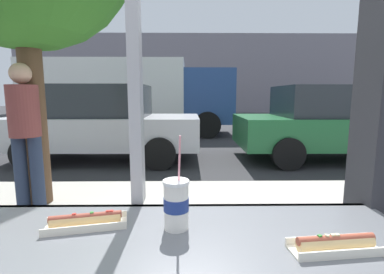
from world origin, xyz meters
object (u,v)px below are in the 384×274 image
at_px(hotdog_tray_far, 86,221).
at_px(parked_car_silver, 104,123).
at_px(parked_car_green, 331,122).
at_px(pedestrian, 25,128).
at_px(hotdog_tray_near, 335,244).
at_px(soda_cup_left, 176,204).
at_px(box_truck, 130,94).

bearing_deg(hotdog_tray_far, parked_car_silver, 106.05).
bearing_deg(parked_car_green, pedestrian, -147.86).
bearing_deg(hotdog_tray_near, parked_car_green, 63.03).
distance_m(soda_cup_left, hotdog_tray_far, 0.33).
bearing_deg(parked_car_green, soda_cup_left, -121.60).
distance_m(hotdog_tray_near, box_truck, 10.02).
relative_size(parked_car_silver, pedestrian, 2.52).
bearing_deg(parked_car_silver, hotdog_tray_near, -66.88).
distance_m(hotdog_tray_near, pedestrian, 3.20).
height_order(hotdog_tray_near, hotdog_tray_far, same).
xyz_separation_m(hotdog_tray_far, box_truck, (-1.78, 9.50, 0.51)).
bearing_deg(hotdog_tray_far, box_truck, 100.59).
xyz_separation_m(parked_car_silver, box_truck, (-0.26, 4.24, 0.66)).
relative_size(hotdog_tray_far, parked_car_green, 0.07).
height_order(hotdog_tray_near, parked_car_silver, parked_car_silver).
xyz_separation_m(hotdog_tray_near, parked_car_silver, (-2.32, 5.43, -0.15)).
xyz_separation_m(hotdog_tray_near, pedestrian, (-2.23, 2.29, 0.09)).
bearing_deg(hotdog_tray_far, parked_car_green, 55.87).
bearing_deg(hotdog_tray_near, hotdog_tray_far, 168.29).
relative_size(hotdog_tray_far, pedestrian, 0.18).
bearing_deg(pedestrian, soda_cup_left, -50.82).
bearing_deg(box_truck, hotdog_tray_near, -75.06).
relative_size(box_truck, pedestrian, 4.48).
distance_m(soda_cup_left, parked_car_green, 6.20).
bearing_deg(parked_car_green, hotdog_tray_far, -124.13).
height_order(soda_cup_left, hotdog_tray_near, soda_cup_left).
bearing_deg(hotdog_tray_near, box_truck, 104.94).
distance_m(hotdog_tray_far, box_truck, 9.68).
bearing_deg(hotdog_tray_near, pedestrian, 134.17).
height_order(soda_cup_left, hotdog_tray_far, soda_cup_left).
height_order(hotdog_tray_far, pedestrian, pedestrian).
bearing_deg(parked_car_silver, hotdog_tray_far, -73.95).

